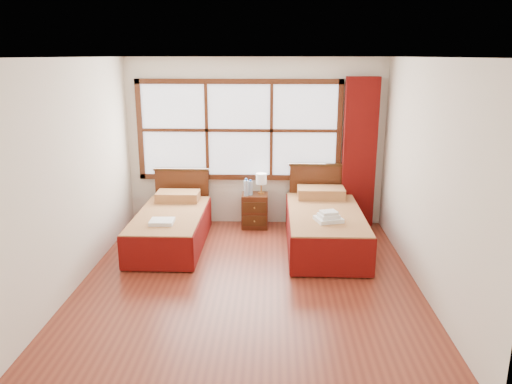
{
  "coord_description": "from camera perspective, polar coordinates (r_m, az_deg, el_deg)",
  "views": [
    {
      "loc": [
        0.28,
        -5.45,
        2.62
      ],
      "look_at": [
        0.06,
        0.7,
        0.93
      ],
      "focal_mm": 35.0,
      "sensor_mm": 36.0,
      "label": 1
    }
  ],
  "objects": [
    {
      "name": "wall_back",
      "position": [
        7.82,
        -0.08,
        5.65
      ],
      "size": [
        4.0,
        0.0,
        4.0
      ],
      "primitive_type": "plane",
      "rotation": [
        1.57,
        0.0,
        0.0
      ],
      "color": "silver",
      "rests_on": "floor"
    },
    {
      "name": "bed_left",
      "position": [
        7.2,
        -9.67,
        -3.85
      ],
      "size": [
        0.94,
        1.96,
        0.91
      ],
      "color": "#361E0B",
      "rests_on": "floor"
    },
    {
      "name": "window",
      "position": [
        7.77,
        -1.95,
        7.06
      ],
      "size": [
        3.16,
        0.06,
        1.56
      ],
      "color": "white",
      "rests_on": "wall_back"
    },
    {
      "name": "nightstand",
      "position": [
        7.82,
        -0.13,
        -2.14
      ],
      "size": [
        0.4,
        0.4,
        0.54
      ],
      "color": "#48210F",
      "rests_on": "floor"
    },
    {
      "name": "lamp",
      "position": [
        7.72,
        0.6,
        1.45
      ],
      "size": [
        0.16,
        0.16,
        0.32
      ],
      "color": "gold",
      "rests_on": "nightstand"
    },
    {
      "name": "bottle_near",
      "position": [
        7.63,
        -1.13,
        0.49
      ],
      "size": [
        0.07,
        0.07,
        0.27
      ],
      "color": "#A6C0D6",
      "rests_on": "nightstand"
    },
    {
      "name": "towels_left",
      "position": [
        6.68,
        -10.7,
        -3.35
      ],
      "size": [
        0.32,
        0.28,
        0.05
      ],
      "rotation": [
        0.0,
        0.0,
        0.03
      ],
      "color": "white",
      "rests_on": "bed_left"
    },
    {
      "name": "towels_right",
      "position": [
        6.56,
        8.29,
        -2.86
      ],
      "size": [
        0.39,
        0.37,
        0.14
      ],
      "rotation": [
        0.0,
        0.0,
        0.3
      ],
      "color": "white",
      "rests_on": "bed_right"
    },
    {
      "name": "floor",
      "position": [
        6.06,
        -0.86,
        -10.27
      ],
      "size": [
        4.5,
        4.5,
        0.0
      ],
      "primitive_type": "plane",
      "color": "maroon",
      "rests_on": "ground"
    },
    {
      "name": "curtain",
      "position": [
        7.82,
        11.72,
        4.35
      ],
      "size": [
        0.5,
        0.16,
        2.3
      ],
      "primitive_type": "cube",
      "color": "#600B09",
      "rests_on": "wall_back"
    },
    {
      "name": "bed_right",
      "position": [
        7.08,
        7.82,
        -3.87
      ],
      "size": [
        1.03,
        2.05,
        1.0
      ],
      "color": "#361E0B",
      "rests_on": "floor"
    },
    {
      "name": "bottle_far",
      "position": [
        7.67,
        -0.62,
        0.47
      ],
      "size": [
        0.06,
        0.06,
        0.25
      ],
      "color": "#A6C0D6",
      "rests_on": "nightstand"
    },
    {
      "name": "ceiling",
      "position": [
        5.46,
        -0.97,
        15.15
      ],
      "size": [
        4.5,
        4.5,
        0.0
      ],
      "primitive_type": "plane",
      "rotation": [
        3.14,
        0.0,
        0.0
      ],
      "color": "white",
      "rests_on": "wall_back"
    },
    {
      "name": "wall_right",
      "position": [
        5.87,
        18.99,
        1.51
      ],
      "size": [
        0.0,
        4.5,
        4.5
      ],
      "primitive_type": "plane",
      "rotation": [
        1.57,
        0.0,
        -1.57
      ],
      "color": "silver",
      "rests_on": "floor"
    },
    {
      "name": "wall_left",
      "position": [
        6.06,
        -20.17,
        1.82
      ],
      "size": [
        0.0,
        4.5,
        4.5
      ],
      "primitive_type": "plane",
      "rotation": [
        1.57,
        0.0,
        1.57
      ],
      "color": "silver",
      "rests_on": "floor"
    }
  ]
}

